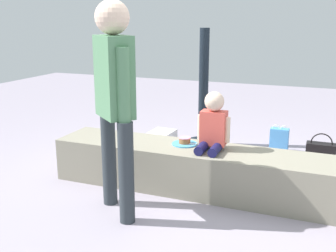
% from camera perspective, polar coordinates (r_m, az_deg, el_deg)
% --- Properties ---
extents(ground_plane, '(12.00, 12.00, 0.00)m').
position_cam_1_polar(ground_plane, '(3.58, 4.80, -8.94)').
color(ground_plane, '#988E9E').
extents(concrete_ledge, '(2.63, 0.50, 0.38)m').
position_cam_1_polar(concrete_ledge, '(3.51, 4.87, -6.12)').
color(concrete_ledge, gray).
rests_on(concrete_ledge, ground_plane).
extents(child_seated, '(0.28, 0.32, 0.48)m').
position_cam_1_polar(child_seated, '(3.38, 6.29, 0.20)').
color(child_seated, '#171647').
rests_on(child_seated, concrete_ledge).
extents(adult_standing, '(0.38, 0.35, 1.56)m').
position_cam_1_polar(adult_standing, '(2.93, -7.44, 4.94)').
color(adult_standing, '#2B3338').
rests_on(adult_standing, ground_plane).
extents(cake_plate, '(0.22, 0.22, 0.07)m').
position_cam_1_polar(cake_plate, '(3.55, 2.34, -2.25)').
color(cake_plate, '#4CA5D8').
rests_on(cake_plate, concrete_ledge).
extents(gift_bag, '(0.20, 0.11, 0.30)m').
position_cam_1_polar(gift_bag, '(4.68, 15.22, -1.88)').
color(gift_bag, '#4C99E0').
rests_on(gift_bag, ground_plane).
extents(railing_post, '(0.36, 0.36, 1.33)m').
position_cam_1_polar(railing_post, '(4.72, 4.93, 3.58)').
color(railing_post, black).
rests_on(railing_post, ground_plane).
extents(water_bottle_near_gift, '(0.07, 0.07, 0.21)m').
position_cam_1_polar(water_bottle_near_gift, '(4.27, 3.40, -3.52)').
color(water_bottle_near_gift, silver).
rests_on(water_bottle_near_gift, ground_plane).
extents(party_cup_red, '(0.08, 0.08, 0.11)m').
position_cam_1_polar(party_cup_red, '(4.38, 15.80, -4.14)').
color(party_cup_red, red).
rests_on(party_cup_red, ground_plane).
extents(cake_box_white, '(0.28, 0.32, 0.15)m').
position_cam_1_polar(cake_box_white, '(4.84, -0.83, -1.55)').
color(cake_box_white, white).
rests_on(cake_box_white, ground_plane).
extents(handbag_black_leather, '(0.28, 0.13, 0.35)m').
position_cam_1_polar(handbag_black_leather, '(4.34, 20.46, -3.72)').
color(handbag_black_leather, black).
rests_on(handbag_black_leather, ground_plane).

